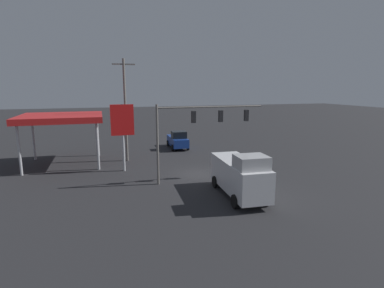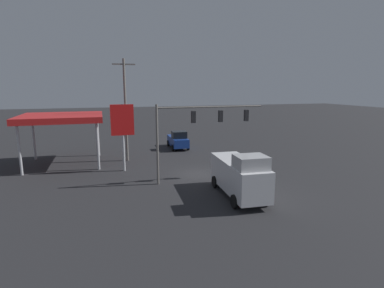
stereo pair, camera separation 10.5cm
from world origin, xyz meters
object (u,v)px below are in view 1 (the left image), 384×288
Objects in this scene: utility_pole at (125,108)px; pickup_parked at (178,140)px; traffic_signal_assembly at (199,123)px; delivery_truck at (240,175)px; price_sign at (122,123)px.

utility_pole is 9.91m from pickup_parked.
delivery_truck is at bearing 109.19° from traffic_signal_assembly.
utility_pole reaches higher than pickup_parked.
delivery_truck is at bearing 128.30° from price_sign.
traffic_signal_assembly is 14.86m from pickup_parked.
pickup_parked is at bearing -130.39° from price_sign.
delivery_truck is at bearing 2.04° from pickup_parked.
traffic_signal_assembly reaches higher than pickup_parked.
delivery_truck reaches higher than pickup_parked.
traffic_signal_assembly is 6.02m from delivery_truck.
price_sign is (6.07, -5.06, -0.40)m from traffic_signal_assembly.
utility_pole reaches higher than traffic_signal_assembly.
utility_pole reaches higher than delivery_truck.
price_sign is 12.54m from pickup_parked.
price_sign reaches higher than pickup_parked.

